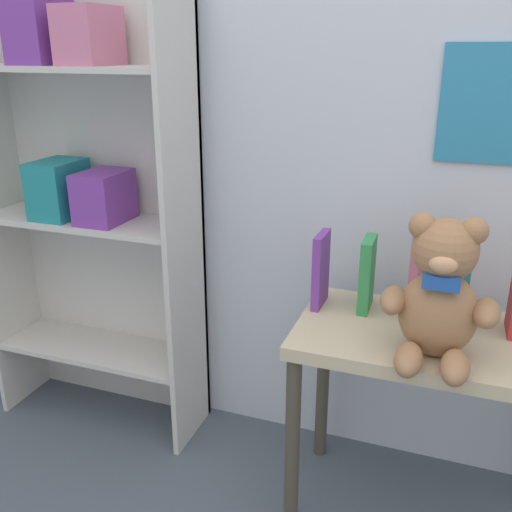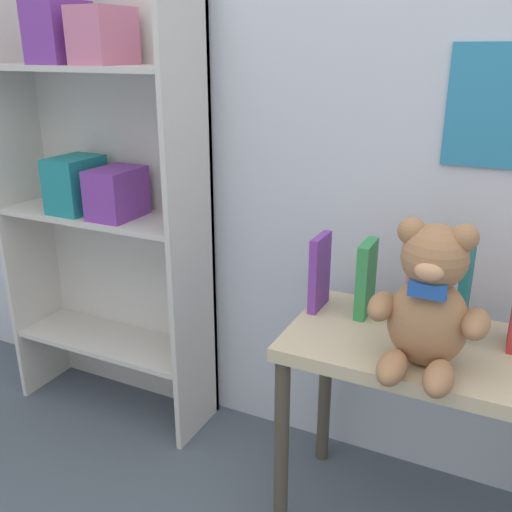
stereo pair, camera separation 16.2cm
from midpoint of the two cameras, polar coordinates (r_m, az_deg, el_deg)
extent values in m
cube|color=silver|center=(1.68, 18.61, 18.03)|extent=(4.80, 0.06, 2.50)
cube|color=teal|center=(1.63, 25.76, 13.27)|extent=(0.25, 0.01, 0.31)
cube|color=beige|center=(2.22, -20.25, 4.92)|extent=(0.02, 0.26, 1.49)
cube|color=beige|center=(1.79, -3.98, 2.64)|extent=(0.02, 0.26, 1.49)
cube|color=beige|center=(2.08, -10.91, 4.80)|extent=(0.73, 0.02, 1.49)
cube|color=beige|center=(2.17, -12.00, -8.28)|extent=(0.70, 0.24, 0.02)
cube|color=beige|center=(1.99, -12.99, 3.94)|extent=(0.70, 0.24, 0.02)
cube|color=beige|center=(1.91, -14.15, 17.79)|extent=(0.70, 0.24, 0.02)
cube|color=purple|center=(1.96, -16.75, 20.61)|extent=(0.13, 0.18, 0.19)
cube|color=#D17093|center=(1.85, -12.47, 20.69)|extent=(0.13, 0.18, 0.16)
cube|color=teal|center=(2.01, -15.39, 6.89)|extent=(0.13, 0.18, 0.18)
cube|color=purple|center=(1.90, -11.40, 6.15)|extent=(0.13, 0.18, 0.16)
cube|color=beige|center=(1.53, 19.69, -8.82)|extent=(0.69, 0.41, 0.04)
cylinder|color=#494233|center=(1.60, 5.62, -18.84)|extent=(0.04, 0.04, 0.55)
cylinder|color=#494233|center=(1.87, 9.47, -12.67)|extent=(0.04, 0.04, 0.55)
ellipsoid|color=#A8754C|center=(1.38, 20.06, -6.31)|extent=(0.18, 0.14, 0.21)
sphere|color=#A8754C|center=(1.32, 20.87, -0.14)|extent=(0.15, 0.15, 0.15)
sphere|color=#A8754C|center=(1.31, 18.77, 2.33)|extent=(0.06, 0.06, 0.06)
sphere|color=#A8754C|center=(1.30, 23.53, 1.61)|extent=(0.06, 0.06, 0.06)
ellipsoid|color=tan|center=(1.27, 20.50, -1.49)|extent=(0.06, 0.04, 0.04)
ellipsoid|color=#A8754C|center=(1.36, 15.83, -4.90)|extent=(0.06, 0.12, 0.06)
ellipsoid|color=#A8754C|center=(1.35, 24.42, -6.27)|extent=(0.06, 0.12, 0.06)
ellipsoid|color=#A8754C|center=(1.33, 16.95, -10.71)|extent=(0.06, 0.13, 0.06)
ellipsoid|color=#A8754C|center=(1.32, 21.28, -11.43)|extent=(0.06, 0.13, 0.06)
cube|color=#2356B2|center=(1.28, 20.27, -3.33)|extent=(0.08, 0.02, 0.03)
cube|color=purple|center=(1.60, 9.29, -1.67)|extent=(0.02, 0.11, 0.21)
cube|color=#33934C|center=(1.59, 13.85, -2.27)|extent=(0.03, 0.11, 0.21)
cube|color=#D17093|center=(1.56, 18.46, -2.12)|extent=(0.03, 0.10, 0.26)
cube|color=teal|center=(1.54, 23.02, -3.15)|extent=(0.02, 0.11, 0.25)
camera|label=1|loc=(0.08, -87.14, 1.05)|focal=40.00mm
camera|label=2|loc=(0.08, 92.86, -1.05)|focal=40.00mm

